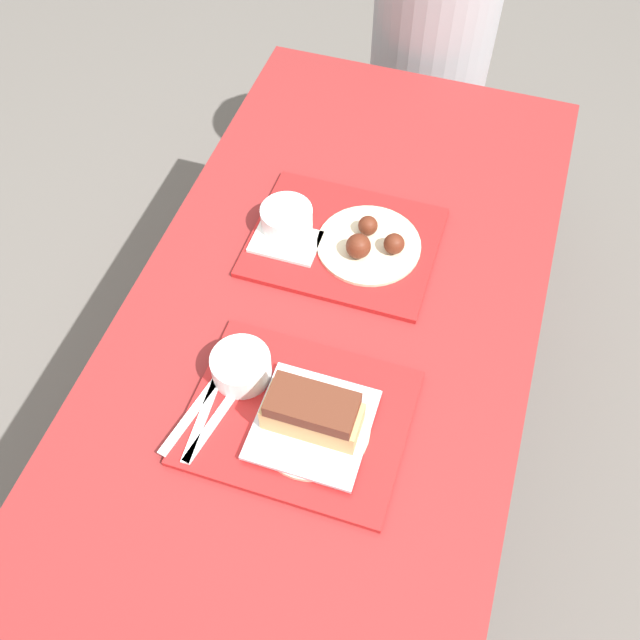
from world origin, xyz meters
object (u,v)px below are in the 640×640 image
wings_plate_far (370,243)px  tray_far (344,242)px  person_seated_across (435,21)px  brisket_sandwich_plate (313,418)px  bowl_coleslaw_far (287,217)px  bowl_coleslaw_near (241,366)px  tray_near (299,417)px

wings_plate_far → tray_far: bearing=175.1°
person_seated_across → wings_plate_far: bearing=-86.8°
brisket_sandwich_plate → bowl_coleslaw_far: (-0.20, 0.43, -0.01)m
tray_far → bowl_coleslaw_near: 0.38m
tray_near → wings_plate_far: bearing=88.0°
wings_plate_far → brisket_sandwich_plate: bearing=-87.8°
tray_near → bowl_coleslaw_far: bearing=111.9°
tray_near → wings_plate_far: (0.01, 0.41, 0.02)m
brisket_sandwich_plate → person_seated_across: size_ratio=0.28×
tray_near → brisket_sandwich_plate: bearing=-24.9°
tray_far → wings_plate_far: 0.06m
bowl_coleslaw_near → wings_plate_far: 0.39m
bowl_coleslaw_far → wings_plate_far: (0.18, -0.00, -0.01)m
person_seated_across → bowl_coleslaw_near: bearing=-94.4°
tray_far → wings_plate_far: (0.06, -0.00, 0.02)m
person_seated_across → brisket_sandwich_plate: bearing=-87.1°
brisket_sandwich_plate → bowl_coleslaw_far: bearing=114.8°
bowl_coleslaw_near → wings_plate_far: wings_plate_far is taller
wings_plate_far → person_seated_across: bearing=93.2°
tray_near → wings_plate_far: size_ratio=1.77×
brisket_sandwich_plate → wings_plate_far: 0.43m
tray_far → bowl_coleslaw_near: (-0.08, -0.37, 0.03)m
bowl_coleslaw_near → wings_plate_far: bearing=69.0°
bowl_coleslaw_near → brisket_sandwich_plate: brisket_sandwich_plate is taller
person_seated_across → tray_near: bearing=-88.5°
bowl_coleslaw_near → brisket_sandwich_plate: size_ratio=0.54×
tray_near → tray_far: bearing=95.7°
brisket_sandwich_plate → tray_far: bearing=99.6°
brisket_sandwich_plate → wings_plate_far: brisket_sandwich_plate is taller
tray_far → person_seated_across: size_ratio=0.53×
tray_near → tray_far: size_ratio=1.00×
bowl_coleslaw_far → tray_far: bearing=0.6°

